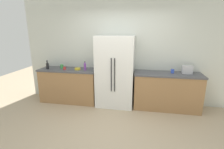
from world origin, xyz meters
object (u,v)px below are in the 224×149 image
Objects in this scene: refrigerator at (115,72)px; toaster at (187,70)px; cup_a at (62,66)px; cup_b at (172,71)px; bottle_a at (85,67)px; bottle_b at (47,66)px; bowl_a at (78,69)px; cup_c at (65,68)px.

toaster is (1.76, 0.09, 0.11)m from refrigerator.
cup_a is 2.91m from cup_b.
toaster reaches higher than cup_b.
bottle_b reaches higher than bottle_a.
cup_b is 0.61× the size of bowl_a.
bottle_b is at bearing -175.90° from bowl_a.
refrigerator is at bearing -2.89° from cup_a.
bottle_b is at bearing -177.43° from toaster.
toaster is at bearing 3.05° from refrigerator.
bowl_a is (-2.77, -0.10, -0.07)m from toaster.
refrigerator reaches higher than bottle_b.
toaster reaches higher than cup_c.
cup_c is at bearing 0.38° from bottle_b.
bottle_a is at bearing -177.70° from toaster.
cup_b is at bearing 2.98° from cup_c.
cup_c is 0.35m from bowl_a.
cup_a is at bearing -179.92° from cup_b.
bowl_a is at bearing -177.89° from toaster.
cup_c is (0.49, 0.00, -0.05)m from bottle_b.
cup_b is (2.22, 0.09, -0.05)m from bottle_a.
cup_b is at bearing 2.59° from bottle_b.
cup_b is at bearing 3.21° from refrigerator.
bottle_b is 0.83m from bowl_a.
bowl_a is at bearing -177.92° from cup_b.
bottle_a reaches higher than cup_b.
cup_a is at bearing 173.10° from bottle_a.
cup_a is at bearing 22.70° from bottle_b.
toaster is 2.77m from bowl_a.
bowl_a is (0.83, 0.06, -0.07)m from bottle_b.
cup_b is at bearing 2.28° from bottle_a.
bottle_b reaches higher than cup_b.
toaster is at bearing 2.57° from bottle_b.
refrigerator is 7.97× the size of bottle_a.
bottle_a is 3.12× the size of cup_c.
cup_c is at bearing -177.26° from refrigerator.
bowl_a is at bearing 179.90° from bottle_a.
cup_a reaches higher than bowl_a.
bottle_b is at bearing -179.62° from cup_c.
cup_c is (0.15, -0.14, -0.02)m from cup_a.
bottle_a is at bearing -179.36° from refrigerator.
toaster is 3.20× the size of cup_c.
bottle_a is at bearing -0.10° from bowl_a.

